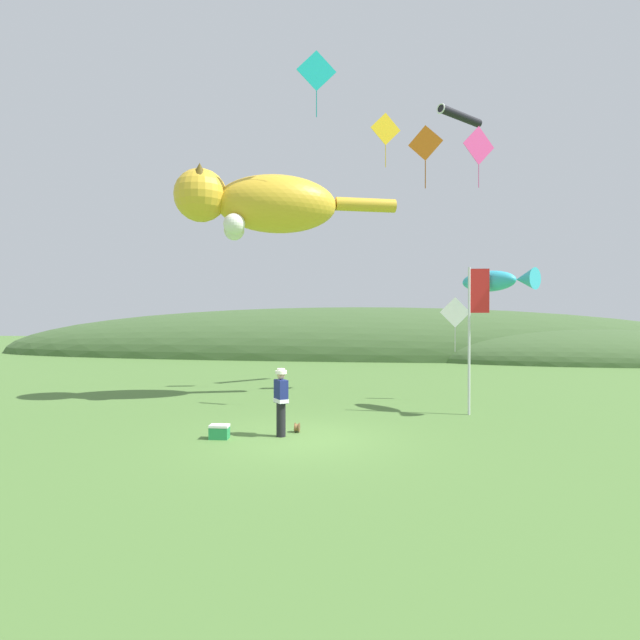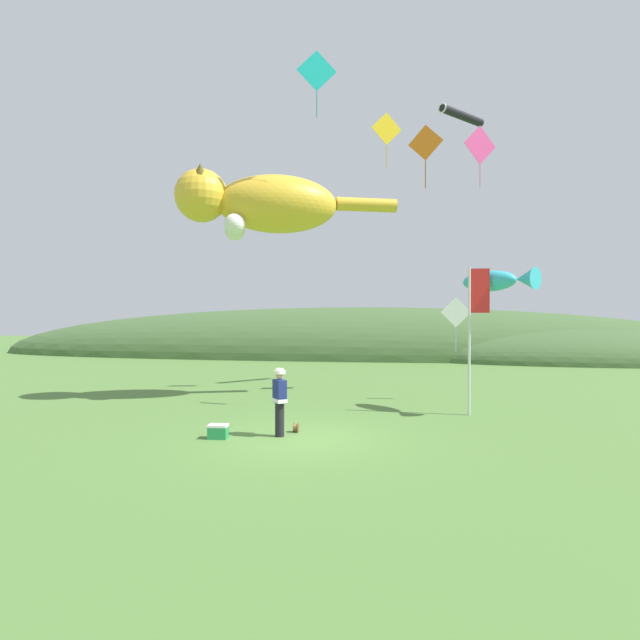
{
  "view_description": "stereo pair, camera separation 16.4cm",
  "coord_description": "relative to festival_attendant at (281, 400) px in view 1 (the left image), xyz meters",
  "views": [
    {
      "loc": [
        2.01,
        -12.56,
        3.14
      ],
      "look_at": [
        0.0,
        4.0,
        3.01
      ],
      "focal_mm": 28.0,
      "sensor_mm": 36.0,
      "label": 1
    },
    {
      "loc": [
        2.17,
        -12.53,
        3.14
      ],
      "look_at": [
        0.0,
        4.0,
        3.01
      ],
      "focal_mm": 28.0,
      "sensor_mm": 36.0,
      "label": 2
    }
  ],
  "objects": [
    {
      "name": "festival_attendant",
      "position": [
        0.0,
        0.0,
        0.0
      ],
      "size": [
        0.46,
        0.49,
        1.77
      ],
      "color": "black",
      "rests_on": "ground"
    },
    {
      "name": "kite_giant_cat",
      "position": [
        -1.85,
        5.41,
        6.36
      ],
      "size": [
        8.11,
        3.57,
        2.53
      ],
      "color": "gold"
    },
    {
      "name": "kite_tube_streamer",
      "position": [
        6.04,
        9.83,
        11.0
      ],
      "size": [
        2.23,
        2.21,
        0.44
      ],
      "color": "black"
    },
    {
      "name": "kite_diamond_orange",
      "position": [
        4.02,
        3.84,
        7.82
      ],
      "size": [
        1.1,
        0.4,
        2.06
      ],
      "color": "orange"
    },
    {
      "name": "kite_diamond_teal",
      "position": [
        0.37,
        4.37,
        10.65
      ],
      "size": [
        1.36,
        0.39,
        2.3
      ],
      "color": "#19BFBF"
    },
    {
      "name": "kite_diamond_pink",
      "position": [
        6.45,
        7.75,
        8.97
      ],
      "size": [
        1.35,
        0.78,
        2.45
      ],
      "color": "#E53F8C"
    },
    {
      "name": "kite_fish_windsock",
      "position": [
        6.28,
        3.88,
        3.33
      ],
      "size": [
        2.32,
        2.29,
        0.79
      ],
      "color": "#33B2CC"
    },
    {
      "name": "distant_hill_ridge",
      "position": [
        2.92,
        26.48,
        -0.95
      ],
      "size": [
        60.72,
        13.66,
        7.7
      ],
      "color": "#426033",
      "rests_on": "ground"
    },
    {
      "name": "ground_plane",
      "position": [
        0.56,
        -0.2,
        -0.95
      ],
      "size": [
        120.0,
        120.0,
        0.0
      ],
      "primitive_type": "plane",
      "color": "#517A38"
    },
    {
      "name": "kite_diamond_gold",
      "position": [
        2.77,
        7.82,
        9.82
      ],
      "size": [
        1.23,
        0.54,
        2.23
      ],
      "color": "yellow"
    },
    {
      "name": "festival_banner_pole",
      "position": [
        5.52,
        3.54,
        2.12
      ],
      "size": [
        0.66,
        0.08,
        4.69
      ],
      "color": "silver",
      "rests_on": "ground"
    },
    {
      "name": "kite_spool",
      "position": [
        0.34,
        0.52,
        -0.83
      ],
      "size": [
        0.13,
        0.26,
        0.26
      ],
      "color": "olive",
      "rests_on": "ground"
    },
    {
      "name": "picnic_cooler",
      "position": [
        -1.52,
        -0.43,
        -0.77
      ],
      "size": [
        0.51,
        0.35,
        0.36
      ],
      "color": "#268C4C",
      "rests_on": "ground"
    },
    {
      "name": "kite_diamond_white",
      "position": [
        5.31,
        6.11,
        2.31
      ],
      "size": [
        1.12,
        0.13,
        2.03
      ],
      "color": "white"
    }
  ]
}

